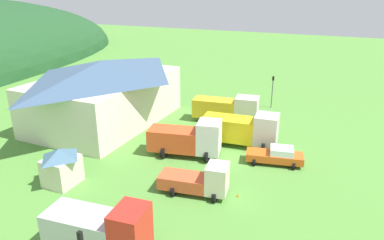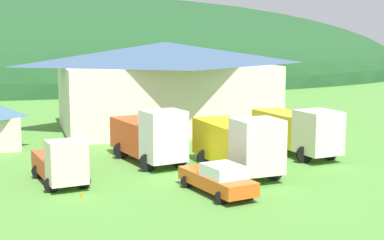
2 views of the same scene
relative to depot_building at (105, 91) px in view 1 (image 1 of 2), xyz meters
name	(u,v)px [view 1 (image 1 of 2)]	position (x,y,z in m)	size (l,w,h in m)	color
ground_plane	(221,157)	(-3.54, -15.95, -3.88)	(200.00, 200.00, 0.00)	#518C38
depot_building	(105,91)	(0.00, 0.00, 0.00)	(18.76, 12.18, 7.53)	silver
play_shed_cream	(61,166)	(-13.52, -5.63, -2.23)	(2.86, 2.52, 3.20)	beige
crane_truck_red	(102,229)	(-18.85, -13.87, -2.14)	(3.57, 6.75, 3.55)	red
light_truck_cream	(200,180)	(-10.22, -16.67, -2.64)	(2.99, 5.70, 2.69)	beige
heavy_rig_white	(189,138)	(-4.37, -12.95, -2.08)	(4.03, 7.27, 3.64)	white
flatbed_truck_yellow	(243,129)	(0.08, -17.00, -2.04)	(3.70, 7.81, 3.57)	silver
heavy_rig_striped	(228,108)	(5.87, -13.41, -2.11)	(3.74, 7.98, 3.32)	silver
service_pickup_orange	(276,155)	(-2.60, -21.03, -3.05)	(2.96, 5.43, 1.66)	#DB571B
traffic_light_east	(272,89)	(13.58, -16.98, -1.23)	(0.20, 0.32, 4.34)	#4C4C51
traffic_cone_near_pickup	(238,197)	(-9.47, -19.55, -3.88)	(0.36, 0.36, 0.64)	orange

